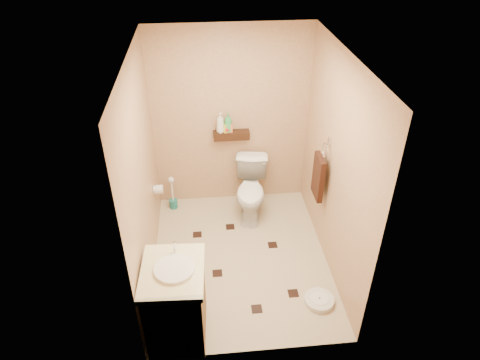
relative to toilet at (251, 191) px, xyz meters
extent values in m
plane|color=#C2A98E|center=(-0.22, -0.83, -0.37)|extent=(2.50, 2.50, 0.00)
cube|color=tan|center=(-0.22, 0.42, 0.83)|extent=(2.00, 0.04, 2.40)
cube|color=tan|center=(-0.22, -2.08, 0.83)|extent=(2.00, 0.04, 2.40)
cube|color=tan|center=(-1.22, -0.83, 0.83)|extent=(0.04, 2.50, 2.40)
cube|color=tan|center=(0.78, -0.83, 0.83)|extent=(0.04, 2.50, 2.40)
cube|color=white|center=(-0.22, -0.83, 2.03)|extent=(2.00, 2.50, 0.02)
cube|color=#341D0E|center=(-0.22, 0.34, 0.65)|extent=(0.46, 0.14, 0.10)
cube|color=black|center=(-0.51, -1.06, -0.37)|extent=(0.11, 0.11, 0.01)
cube|color=black|center=(0.19, -0.65, -0.37)|extent=(0.11, 0.11, 0.01)
cube|color=black|center=(-0.13, -1.60, -0.37)|extent=(0.11, 0.11, 0.01)
cube|color=black|center=(-0.73, -0.37, -0.37)|extent=(0.11, 0.11, 0.01)
cube|color=black|center=(0.29, -1.43, -0.37)|extent=(0.11, 0.11, 0.01)
cube|color=black|center=(-0.30, -0.26, -0.37)|extent=(0.11, 0.11, 0.01)
imported|color=white|center=(0.00, 0.00, 0.00)|extent=(0.52, 0.79, 0.75)
cube|color=brown|center=(-0.92, -1.78, 0.01)|extent=(0.55, 0.66, 0.78)
cube|color=beige|center=(-0.92, -1.78, 0.43)|extent=(0.59, 0.70, 0.05)
cylinder|color=white|center=(-0.90, -1.78, 0.46)|extent=(0.36, 0.36, 0.05)
cylinder|color=silver|center=(-0.90, -1.56, 0.52)|extent=(0.03, 0.03, 0.12)
cylinder|color=silver|center=(0.53, -1.58, -0.35)|extent=(0.39, 0.39, 0.06)
cylinder|color=white|center=(0.53, -1.58, -0.31)|extent=(0.19, 0.19, 0.01)
cylinder|color=#1B6E6D|center=(-1.04, 0.24, -0.31)|extent=(0.11, 0.11, 0.12)
cylinder|color=silver|center=(-1.04, 0.24, -0.09)|extent=(0.02, 0.02, 0.35)
sphere|color=silver|center=(-1.04, 0.24, 0.08)|extent=(0.08, 0.08, 0.08)
cube|color=silver|center=(0.76, -0.58, 1.01)|extent=(0.03, 0.06, 0.08)
torus|color=silver|center=(0.73, -0.58, 0.89)|extent=(0.02, 0.19, 0.19)
cube|color=#33150F|center=(0.69, -0.58, 0.55)|extent=(0.06, 0.30, 0.52)
cylinder|color=silver|center=(-1.16, -0.18, 0.23)|extent=(0.11, 0.11, 0.11)
cylinder|color=silver|center=(-1.20, -0.18, 0.29)|extent=(0.04, 0.02, 0.02)
imported|color=silver|center=(-0.36, 0.34, 0.83)|extent=(0.14, 0.14, 0.26)
imported|color=gold|center=(-0.29, 0.34, 0.78)|extent=(0.09, 0.09, 0.16)
imported|color=red|center=(-0.27, 0.34, 0.76)|extent=(0.14, 0.14, 0.13)
imported|color=green|center=(-0.26, 0.34, 0.82)|extent=(0.11, 0.11, 0.26)
imported|color=#E46D4C|center=(-0.25, 0.34, 0.78)|extent=(0.09, 0.08, 0.17)
camera|label=1|loc=(-0.59, -4.51, 3.19)|focal=32.00mm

